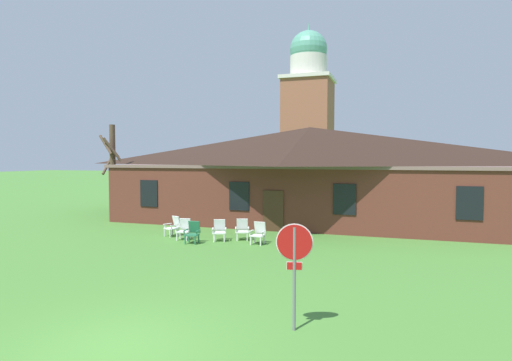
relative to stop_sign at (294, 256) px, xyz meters
name	(u,v)px	position (x,y,z in m)	size (l,w,h in m)	color
ground_plane	(117,349)	(-3.08, -2.00, -1.64)	(200.00, 200.00, 0.00)	#477F33
brick_building	(310,172)	(-3.08, 16.90, 1.23)	(22.67, 10.40, 5.64)	brown
dome_tower	(308,116)	(-7.02, 35.40, 6.48)	(5.18, 5.18, 17.89)	#93563D
stop_sign	(294,256)	(0.00, 0.00, 0.00)	(0.79, 0.21, 2.34)	slate
lawn_chair_by_porch	(173,226)	(-8.12, 9.07, -1.15)	(0.81, 0.85, 0.96)	white
lawn_chair_near_door	(184,229)	(-7.24, 8.50, -1.15)	(0.70, 0.74, 0.96)	white
lawn_chair_left_end	(193,232)	(-6.47, 7.88, -1.15)	(0.69, 0.72, 0.96)	#28704C
lawn_chair_middle	(219,230)	(-5.57, 8.73, -1.15)	(0.77, 0.82, 0.96)	white
lawn_chair_right_end	(242,229)	(-4.67, 9.29, -1.15)	(0.77, 0.82, 0.96)	silver
lawn_chair_far_side	(259,233)	(-3.66, 8.62, -1.15)	(0.66, 0.69, 0.96)	silver
bare_tree_beside_building	(112,168)	(-15.29, 13.96, 1.49)	(1.52, 1.28, 5.88)	brown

